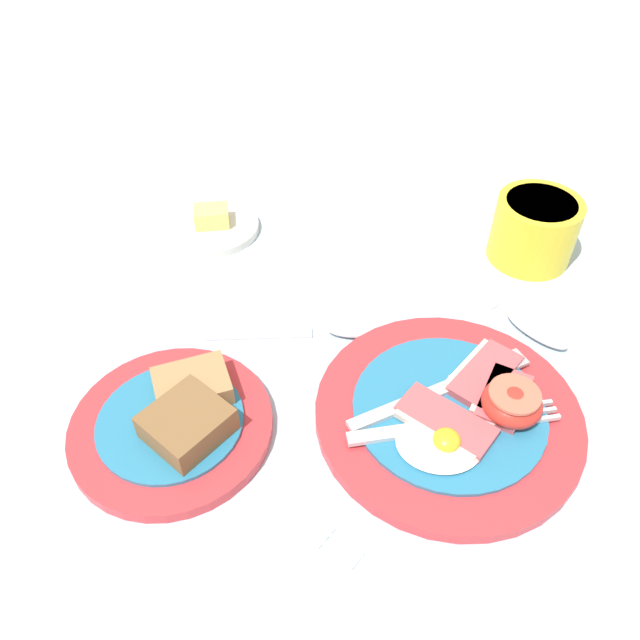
# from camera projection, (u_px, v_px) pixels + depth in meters

# --- Properties ---
(ground_plane) EXTENTS (3.00, 3.00, 0.00)m
(ground_plane) POSITION_uv_depth(u_px,v_px,m) (382.00, 436.00, 0.54)
(ground_plane) COLOR #A3BCD1
(breakfast_plate) EXTENTS (0.24, 0.24, 0.04)m
(breakfast_plate) POSITION_uv_depth(u_px,v_px,m) (455.00, 412.00, 0.55)
(breakfast_plate) COLOR red
(breakfast_plate) RESTS_ON ground_plane
(bread_plate) EXTENTS (0.18, 0.18, 0.04)m
(bread_plate) POSITION_uv_depth(u_px,v_px,m) (176.00, 421.00, 0.54)
(bread_plate) COLOR red
(bread_plate) RESTS_ON ground_plane
(sugar_cup) EXTENTS (0.09, 0.09, 0.07)m
(sugar_cup) POSITION_uv_depth(u_px,v_px,m) (535.00, 228.00, 0.69)
(sugar_cup) COLOR yellow
(sugar_cup) RESTS_ON ground_plane
(butter_dish) EXTENTS (0.11, 0.11, 0.03)m
(butter_dish) POSITION_uv_depth(u_px,v_px,m) (213.00, 225.00, 0.75)
(butter_dish) COLOR silver
(butter_dish) RESTS_ON ground_plane
(teaspoon_by_saucer) EXTENTS (0.15, 0.15, 0.01)m
(teaspoon_by_saucer) POSITION_uv_depth(u_px,v_px,m) (514.00, 316.00, 0.64)
(teaspoon_by_saucer) COLOR silver
(teaspoon_by_saucer) RESTS_ON ground_plane
(teaspoon_near_cup) EXTENTS (0.19, 0.04, 0.01)m
(teaspoon_near_cup) POSITION_uv_depth(u_px,v_px,m) (335.00, 330.00, 0.63)
(teaspoon_near_cup) COLOR silver
(teaspoon_near_cup) RESTS_ON ground_plane
(fork_on_cloth) EXTENTS (0.16, 0.12, 0.01)m
(fork_on_cloth) POSITION_uv_depth(u_px,v_px,m) (383.00, 582.00, 0.45)
(fork_on_cloth) COLOR silver
(fork_on_cloth) RESTS_ON ground_plane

